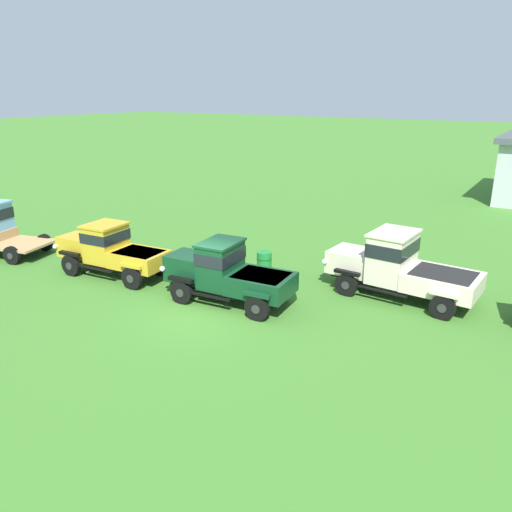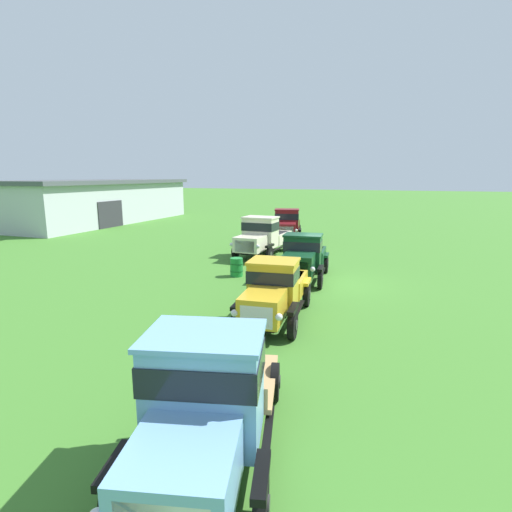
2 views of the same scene
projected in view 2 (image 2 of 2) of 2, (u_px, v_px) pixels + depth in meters
The scene contains 8 objects.
ground_plane at pixel (328, 283), 17.68m from camera, with size 240.00×240.00×0.00m, color #3D7528.
farm_shed at pixel (97, 201), 40.49m from camera, with size 20.97×9.05×4.26m.
vintage_truck_foreground_near at pixel (203, 404), 6.20m from camera, with size 5.35×3.13×2.30m.
vintage_truck_second_in_line at pixel (275, 289), 12.91m from camera, with size 5.01×2.21×2.07m.
vintage_truck_midrow_center at pixel (303, 257), 17.97m from camera, with size 4.78×2.34×2.14m.
vintage_truck_far_side at pixel (262, 236), 23.65m from camera, with size 5.43×2.53×2.33m.
vintage_truck_back_of_row at pixel (287, 224), 29.11m from camera, with size 5.33×3.00×2.28m.
oil_drum_beside_row at pixel (236, 267), 18.80m from camera, with size 0.62×0.62×0.88m.
Camera 2 is at (-17.17, -2.79, 4.67)m, focal length 28.00 mm.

